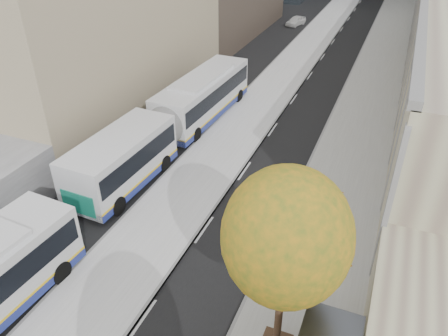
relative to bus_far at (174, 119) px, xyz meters
The scene contains 5 objects.
bus_platform 10.05m from the bus_far, 69.75° to the left, with size 4.25×150.00×0.15m, color #ABABAB.
sidewalk 14.83m from the bus_far, 39.13° to the left, with size 4.75×150.00×0.08m, color gray.
tree_c 17.11m from the bus_far, 49.35° to the right, with size 4.20×4.20×7.28m.
bus_far is the anchor object (origin of this frame).
distant_car 34.09m from the bus_far, 90.41° to the left, with size 1.39×3.46×1.18m, color silver.
Camera 1 is at (5.72, 2.58, 14.37)m, focal length 35.00 mm.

